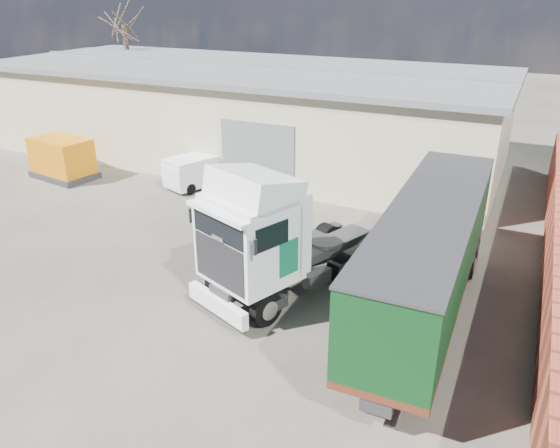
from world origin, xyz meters
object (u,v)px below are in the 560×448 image
at_px(tractor_unit, 271,243).
at_px(box_trailer, 429,249).
at_px(bare_tree, 123,11).
at_px(orange_skip, 63,161).
at_px(panel_van, 200,170).

relative_size(tractor_unit, box_trailer, 0.64).
bearing_deg(bare_tree, orange_skip, -66.76).
height_order(tractor_unit, panel_van, tractor_unit).
height_order(tractor_unit, box_trailer, tractor_unit).
relative_size(panel_van, orange_skip, 1.14).
distance_m(bare_tree, box_trailer, 31.90).
relative_size(bare_tree, tractor_unit, 1.31).
distance_m(bare_tree, panel_van, 17.92).
bearing_deg(panel_van, bare_tree, 161.19).
distance_m(panel_van, orange_skip, 7.74).
distance_m(tractor_unit, orange_skip, 16.96).
height_order(panel_van, orange_skip, orange_skip).
xyz_separation_m(tractor_unit, panel_van, (-8.27, 8.42, -1.14)).
distance_m(tractor_unit, box_trailer, 4.98).
bearing_deg(box_trailer, panel_van, 149.97).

